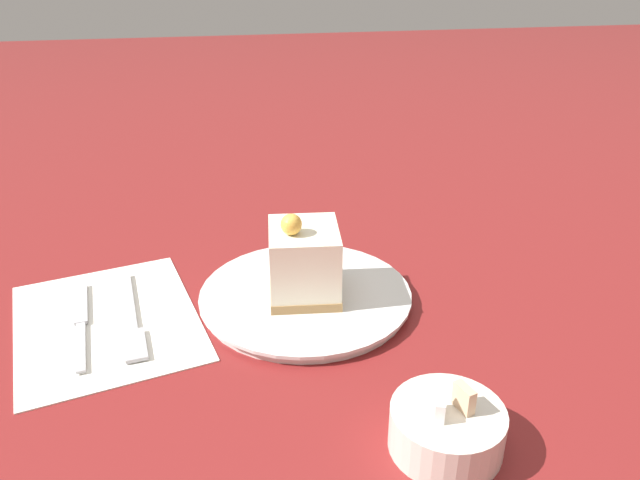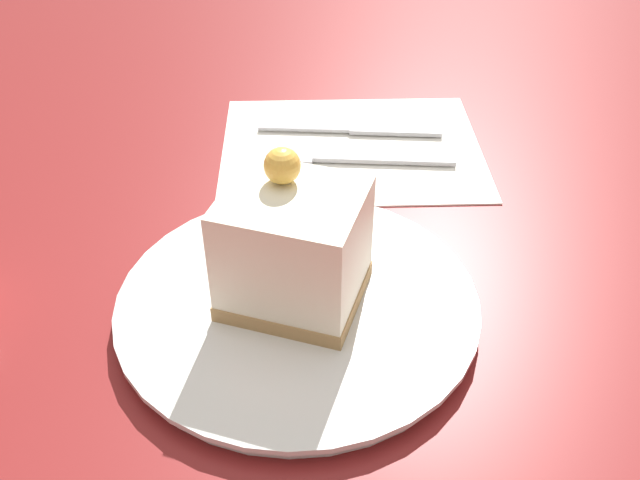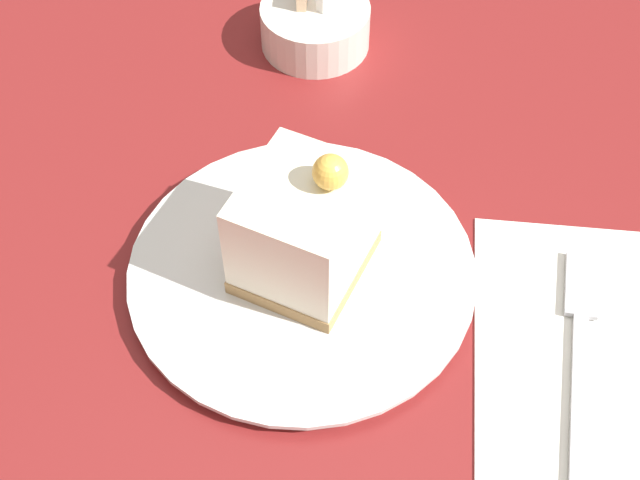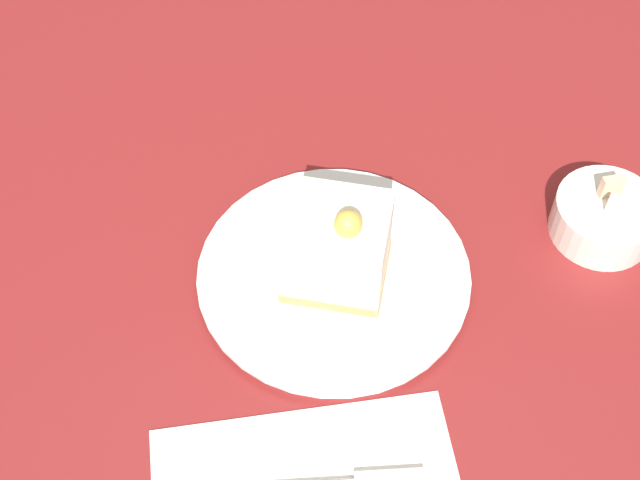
{
  "view_description": "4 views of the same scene",
  "coord_description": "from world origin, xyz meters",
  "px_view_note": "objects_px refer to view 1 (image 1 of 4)",
  "views": [
    {
      "loc": [
        -0.5,
        0.37,
        0.28
      ],
      "look_at": [
        -0.01,
        -0.03,
        0.06
      ],
      "focal_mm": 60.0,
      "sensor_mm": 36.0,
      "label": 1
    },
    {
      "loc": [
        -0.47,
        -0.23,
        0.45
      ],
      "look_at": [
        -0.01,
        -0.03,
        0.07
      ],
      "focal_mm": 60.0,
      "sensor_mm": 36.0,
      "label": 2
    },
    {
      "loc": [
        0.34,
        -0.3,
        0.39
      ],
      "look_at": [
        -0.04,
        -0.03,
        0.07
      ],
      "focal_mm": 60.0,
      "sensor_mm": 36.0,
      "label": 3
    },
    {
      "loc": [
        0.49,
        0.37,
        0.45
      ],
      "look_at": [
        -0.01,
        -0.03,
        0.06
      ],
      "focal_mm": 60.0,
      "sensor_mm": 36.0,
      "label": 4
    }
  ],
  "objects_px": {
    "cake_slice": "(319,260)",
    "fork": "(136,242)",
    "knife": "(123,220)",
    "plate": "(322,330)"
  },
  "relations": [
    {
      "from": "cake_slice",
      "to": "fork",
      "type": "xyz_separation_m",
      "value": [
        0.23,
        0.0,
        -0.05
      ]
    },
    {
      "from": "cake_slice",
      "to": "fork",
      "type": "distance_m",
      "value": 0.23
    },
    {
      "from": "cake_slice",
      "to": "knife",
      "type": "distance_m",
      "value": 0.29
    },
    {
      "from": "cake_slice",
      "to": "knife",
      "type": "height_order",
      "value": "cake_slice"
    },
    {
      "from": "plate",
      "to": "knife",
      "type": "distance_m",
      "value": 0.28
    },
    {
      "from": "plate",
      "to": "fork",
      "type": "bearing_deg",
      "value": 0.15
    },
    {
      "from": "fork",
      "to": "knife",
      "type": "xyz_separation_m",
      "value": [
        0.06,
        -0.02,
        0.0
      ]
    },
    {
      "from": "plate",
      "to": "cake_slice",
      "type": "distance_m",
      "value": 0.05
    },
    {
      "from": "plate",
      "to": "fork",
      "type": "distance_m",
      "value": 0.23
    },
    {
      "from": "fork",
      "to": "knife",
      "type": "height_order",
      "value": "same"
    }
  ]
}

